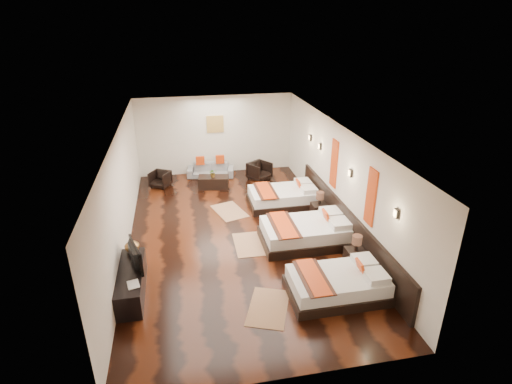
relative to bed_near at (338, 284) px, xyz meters
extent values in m
cube|color=black|center=(-1.70, 2.90, -0.26)|extent=(5.50, 9.50, 0.01)
cube|color=white|center=(-1.70, 2.90, 2.54)|extent=(5.50, 9.50, 0.01)
cube|color=silver|center=(-1.70, 7.65, 1.14)|extent=(5.50, 0.01, 2.80)
cube|color=silver|center=(-4.45, 2.90, 1.14)|extent=(0.01, 9.50, 2.80)
cube|color=silver|center=(1.05, 2.90, 1.14)|extent=(0.01, 9.50, 2.80)
cube|color=black|center=(1.01, 2.10, 0.19)|extent=(0.08, 6.60, 0.90)
cube|color=black|center=(-0.03, 0.00, -0.16)|extent=(2.02, 1.25, 0.21)
cube|color=white|center=(-0.03, 0.00, 0.09)|extent=(1.92, 1.15, 0.29)
cube|color=red|center=(0.45, 0.00, 0.35)|extent=(0.15, 0.31, 0.31)
cube|color=#38190F|center=(-0.55, 0.00, 0.25)|extent=(0.53, 1.27, 0.02)
cube|color=red|center=(-0.55, 0.00, 0.26)|extent=(0.37, 1.27, 0.02)
cube|color=black|center=(-0.03, 2.15, -0.15)|extent=(2.24, 1.38, 0.23)
cube|color=white|center=(-0.03, 2.15, 0.13)|extent=(2.13, 1.28, 0.32)
cube|color=red|center=(0.51, 2.15, 0.42)|extent=(0.17, 0.34, 0.34)
cube|color=#38190F|center=(-0.61, 2.15, 0.30)|extent=(0.59, 1.41, 0.02)
cube|color=red|center=(-0.61, 2.15, 0.32)|extent=(0.40, 1.41, 0.02)
cube|color=black|center=(-0.03, 4.41, -0.16)|extent=(2.07, 1.28, 0.22)
cube|color=white|center=(-0.03, 4.41, 0.10)|extent=(1.97, 1.18, 0.30)
cube|color=red|center=(0.47, 4.41, 0.37)|extent=(0.15, 0.32, 0.32)
cube|color=#38190F|center=(-0.57, 4.41, 0.26)|extent=(0.54, 1.30, 0.02)
cube|color=red|center=(-0.57, 4.41, 0.27)|extent=(0.37, 1.30, 0.02)
cube|color=black|center=(0.75, 0.86, -0.03)|extent=(0.42, 0.42, 0.47)
cylinder|color=black|center=(0.75, 0.86, 0.30)|extent=(0.08, 0.08, 0.19)
cylinder|color=#3F2619|center=(0.75, 0.86, 0.47)|extent=(0.23, 0.23, 0.21)
cube|color=black|center=(0.75, 3.33, -0.03)|extent=(0.42, 0.42, 0.47)
cylinder|color=black|center=(0.75, 3.33, 0.30)|extent=(0.07, 0.07, 0.19)
cylinder|color=#3F2619|center=(0.75, 3.33, 0.47)|extent=(0.22, 0.22, 0.21)
cube|color=#A17551|center=(-1.51, -0.13, -0.26)|extent=(1.13, 1.39, 0.01)
cube|color=#A17551|center=(-1.44, 2.33, -0.26)|extent=(0.77, 1.21, 0.01)
cube|color=#A17551|center=(-1.69, 4.29, -0.26)|extent=(1.07, 1.37, 0.01)
cube|color=black|center=(-4.20, 0.89, 0.01)|extent=(0.50, 1.80, 0.55)
imported|color=black|center=(-4.15, 1.03, 0.55)|extent=(0.40, 0.91, 0.53)
imported|color=black|center=(-4.20, 0.36, 0.30)|extent=(0.28, 0.33, 0.03)
imported|color=brown|center=(-4.20, 1.65, 0.46)|extent=(0.40, 0.40, 0.34)
imported|color=slate|center=(-1.96, 7.21, -0.03)|extent=(1.71, 0.90, 0.48)
imported|color=black|center=(-3.72, 6.59, 0.01)|extent=(0.81, 0.81, 0.55)
imported|color=black|center=(-0.31, 6.59, 0.05)|extent=(0.95, 0.95, 0.63)
cube|color=black|center=(-1.96, 6.16, -0.06)|extent=(1.07, 0.67, 0.40)
imported|color=#265A1E|center=(-1.97, 6.13, 0.28)|extent=(0.28, 0.25, 0.29)
cube|color=#D86014|center=(1.03, 1.00, 1.44)|extent=(0.04, 0.40, 1.30)
cube|color=#D86014|center=(1.03, 3.20, 1.44)|extent=(0.04, 0.40, 1.30)
cube|color=black|center=(1.01, -0.10, 1.59)|extent=(0.06, 0.12, 0.18)
cube|color=#FFD18C|center=(0.98, -0.10, 1.59)|extent=(0.02, 0.10, 0.14)
cube|color=black|center=(1.01, 2.10, 1.59)|extent=(0.06, 0.12, 0.18)
cube|color=#FFD18C|center=(0.98, 2.10, 1.59)|extent=(0.02, 0.10, 0.14)
cube|color=black|center=(1.01, 4.30, 1.59)|extent=(0.06, 0.12, 0.18)
cube|color=#FFD18C|center=(0.98, 4.30, 1.59)|extent=(0.02, 0.10, 0.14)
cube|color=black|center=(1.01, 5.20, 1.59)|extent=(0.06, 0.12, 0.18)
cube|color=#FFD18C|center=(0.98, 5.20, 1.59)|extent=(0.02, 0.10, 0.14)
cube|color=#AD873F|center=(-1.70, 7.63, 1.54)|extent=(0.60, 0.04, 0.60)
camera|label=1|loc=(-3.00, -6.41, 5.12)|focal=28.40mm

